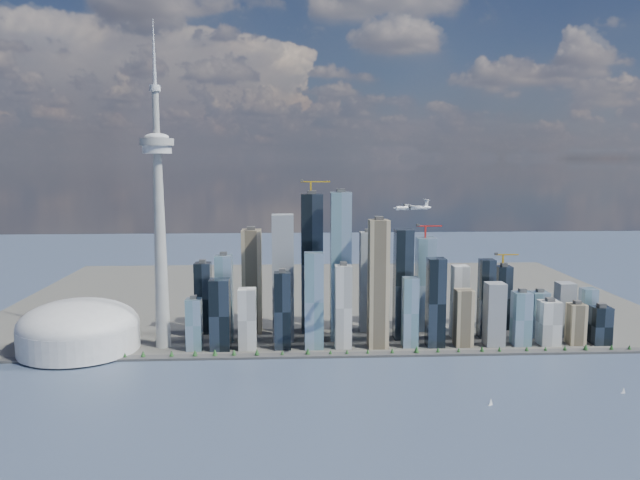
{
  "coord_description": "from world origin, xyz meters",
  "views": [
    {
      "loc": [
        -80.03,
        -753.46,
        327.47
      ],
      "look_at": [
        -29.71,
        260.0,
        194.86
      ],
      "focal_mm": 35.0,
      "sensor_mm": 36.0,
      "label": 1
    }
  ],
  "objects_px": {
    "dome_stadium": "(79,329)",
    "airplane": "(412,207)",
    "needle_tower": "(159,213)",
    "sailboat_west": "(491,403)",
    "sailboat_east": "(623,391)"
  },
  "relations": [
    {
      "from": "dome_stadium",
      "to": "needle_tower",
      "type": "bearing_deg",
      "value": 4.09
    },
    {
      "from": "dome_stadium",
      "to": "airplane",
      "type": "xyz_separation_m",
      "value": [
        542.95,
        -137.88,
        216.46
      ]
    },
    {
      "from": "airplane",
      "to": "sailboat_west",
      "type": "height_order",
      "value": "airplane"
    },
    {
      "from": "needle_tower",
      "to": "sailboat_west",
      "type": "xyz_separation_m",
      "value": [
        487.65,
        -278.16,
        -232.44
      ]
    },
    {
      "from": "needle_tower",
      "to": "sailboat_east",
      "type": "height_order",
      "value": "needle_tower"
    },
    {
      "from": "dome_stadium",
      "to": "sailboat_east",
      "type": "bearing_deg",
      "value": -15.87
    },
    {
      "from": "sailboat_west",
      "to": "sailboat_east",
      "type": "distance_m",
      "value": 202.88
    },
    {
      "from": "dome_stadium",
      "to": "sailboat_east",
      "type": "xyz_separation_m",
      "value": [
        827.87,
        -235.39,
        -36.44
      ]
    },
    {
      "from": "needle_tower",
      "to": "sailboat_east",
      "type": "bearing_deg",
      "value": -19.63
    },
    {
      "from": "dome_stadium",
      "to": "sailboat_east",
      "type": "distance_m",
      "value": 861.45
    },
    {
      "from": "airplane",
      "to": "sailboat_east",
      "type": "height_order",
      "value": "airplane"
    },
    {
      "from": "needle_tower",
      "to": "sailboat_west",
      "type": "relative_size",
      "value": 52.01
    },
    {
      "from": "needle_tower",
      "to": "dome_stadium",
      "type": "bearing_deg",
      "value": -175.91
    },
    {
      "from": "airplane",
      "to": "sailboat_east",
      "type": "distance_m",
      "value": 393.25
    },
    {
      "from": "sailboat_west",
      "to": "sailboat_east",
      "type": "height_order",
      "value": "sailboat_west"
    }
  ]
}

